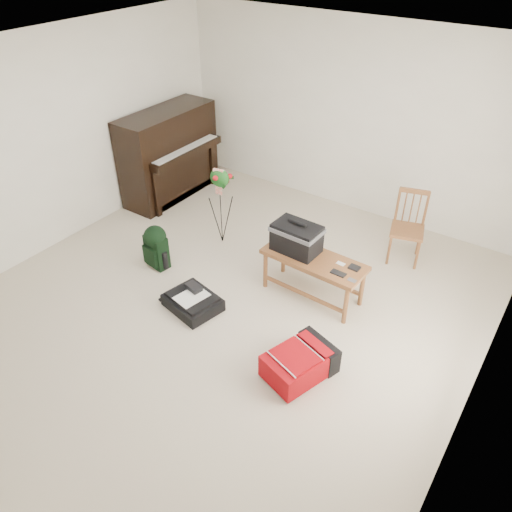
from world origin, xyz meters
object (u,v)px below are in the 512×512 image
Objects in this scene: bench at (302,245)px; green_backpack at (156,245)px; dining_chair at (408,228)px; red_suitcase at (302,360)px; flower_stand at (221,206)px; black_duffel at (193,301)px; piano at (170,156)px.

green_backpack is (-1.61, -0.56, -0.31)m from bench.
red_suitcase is (-0.10, -2.27, -0.28)m from dining_chair.
green_backpack is at bearing -120.34° from flower_stand.
red_suitcase is 1.36× the size of green_backpack.
green_backpack is (-0.84, 0.34, 0.21)m from black_duffel.
black_duffel is 0.61× the size of flower_stand.
piano is 1.33× the size of bench.
dining_chair is 2.65m from black_duffel.
piano is 2.69m from black_duffel.
red_suitcase is (3.33, -1.91, -0.46)m from piano.
dining_chair reaches higher than black_duffel.
green_backpack is 0.93m from flower_stand.
piano is 3.87m from red_suitcase.
black_duffel is at bearing -166.75° from red_suitcase.
piano is 2.85m from bench.
bench is 2.09× the size of green_backpack.
piano is 1.73× the size of dining_chair.
flower_stand reaches higher than bench.
flower_stand reaches higher than dining_chair.
dining_chair is 0.84× the size of flower_stand.
black_duffel is at bearing -128.46° from bench.
flower_stand is (-2.04, -0.96, 0.08)m from dining_chair.
piano is 2.05× the size of red_suitcase.
dining_chair reaches higher than red_suitcase.
bench is 1.30× the size of dining_chair.
dining_chair is at bearing 46.44° from green_backpack.
dining_chair reaches higher than green_backpack.
bench is 1.28m from red_suitcase.
dining_chair is 2.25m from flower_stand.
piano is 3.45m from dining_chair.
flower_stand is at bearing 163.70° from red_suitcase.
bench reaches higher than green_backpack.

